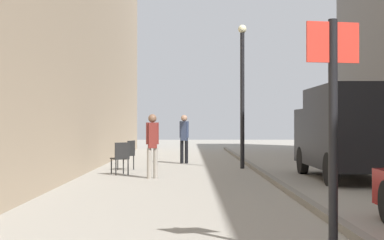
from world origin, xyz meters
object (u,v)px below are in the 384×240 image
pedestrian_main_foreground (184,135)px  lamp_post (242,86)px  cafe_chair_near_window (121,156)px  cafe_chair_by_doorway (128,153)px  street_sign_post (333,117)px  pedestrian_mid_block (152,141)px  delivery_van (349,130)px

pedestrian_main_foreground → lamp_post: size_ratio=0.38×
lamp_post → cafe_chair_near_window: bearing=-147.9°
cafe_chair_by_doorway → street_sign_post: bearing=-141.6°
pedestrian_mid_block → cafe_chair_near_window: (-0.98, 1.06, -0.46)m
pedestrian_main_foreground → cafe_chair_by_doorway: pedestrian_main_foreground is taller
pedestrian_mid_block → cafe_chair_by_doorway: size_ratio=1.85×
cafe_chair_by_doorway → delivery_van: bearing=-94.7°
street_sign_post → cafe_chair_by_doorway: 12.63m
pedestrian_main_foreground → cafe_chair_by_doorway: bearing=-100.9°
pedestrian_mid_block → street_sign_post: (2.54, -9.27, 0.54)m
pedestrian_main_foreground → cafe_chair_near_window: (-1.79, -4.80, -0.50)m
delivery_van → lamp_post: size_ratio=1.03×
lamp_post → cafe_chair_near_window: size_ratio=5.06×
pedestrian_main_foreground → delivery_van: (4.42, -6.19, 0.26)m
street_sign_post → cafe_chair_near_window: street_sign_post is taller
delivery_van → street_sign_post: street_sign_post is taller
delivery_van → cafe_chair_near_window: delivery_van is taller
lamp_post → pedestrian_main_foreground: bearing=128.4°
delivery_van → cafe_chair_by_doorway: (-6.19, 3.16, -0.76)m
delivery_van → cafe_chair_by_doorway: size_ratio=5.21×
pedestrian_mid_block → cafe_chair_by_doorway: 3.02m
pedestrian_main_foreground → pedestrian_mid_block: 5.92m
pedestrian_main_foreground → cafe_chair_by_doorway: 3.54m
pedestrian_mid_block → pedestrian_main_foreground: bearing=-108.8°
delivery_van → street_sign_post: 9.34m
street_sign_post → cafe_chair_by_doorway: bearing=-84.9°
pedestrian_main_foreground → street_sign_post: (1.73, -15.13, 0.50)m
pedestrian_mid_block → delivery_van: delivery_van is taller
delivery_van → pedestrian_mid_block: bearing=176.5°
pedestrian_mid_block → cafe_chair_by_doorway: bearing=-82.2°
cafe_chair_by_doorway → lamp_post: bearing=-58.9°
delivery_van → cafe_chair_by_doorway: delivery_van is taller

